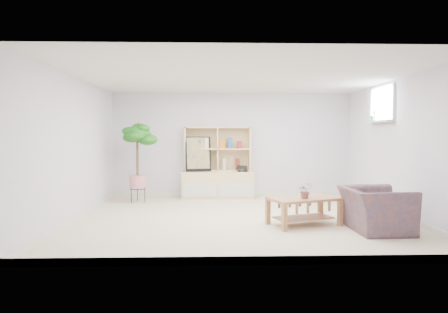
{
  "coord_description": "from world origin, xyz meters",
  "views": [
    {
      "loc": [
        -0.46,
        -6.78,
        1.42
      ],
      "look_at": [
        -0.25,
        0.12,
        1.05
      ],
      "focal_mm": 32.0,
      "sensor_mm": 36.0,
      "label": 1
    }
  ],
  "objects_px": {
    "coffee_table": "(304,211)",
    "floor_tree": "(137,163)",
    "armchair": "(376,207)",
    "storage_unit": "(218,162)"
  },
  "relations": [
    {
      "from": "coffee_table",
      "to": "floor_tree",
      "type": "bearing_deg",
      "value": 123.44
    },
    {
      "from": "storage_unit",
      "to": "floor_tree",
      "type": "distance_m",
      "value": 1.8
    },
    {
      "from": "storage_unit",
      "to": "coffee_table",
      "type": "height_order",
      "value": "storage_unit"
    },
    {
      "from": "floor_tree",
      "to": "armchair",
      "type": "height_order",
      "value": "floor_tree"
    },
    {
      "from": "coffee_table",
      "to": "floor_tree",
      "type": "height_order",
      "value": "floor_tree"
    },
    {
      "from": "storage_unit",
      "to": "armchair",
      "type": "distance_m",
      "value": 3.99
    },
    {
      "from": "floor_tree",
      "to": "coffee_table",
      "type": "bearing_deg",
      "value": -36.56
    },
    {
      "from": "coffee_table",
      "to": "armchair",
      "type": "bearing_deg",
      "value": -44.2
    },
    {
      "from": "storage_unit",
      "to": "coffee_table",
      "type": "distance_m",
      "value": 3.16
    },
    {
      "from": "coffee_table",
      "to": "floor_tree",
      "type": "xyz_separation_m",
      "value": [
        -3.03,
        2.25,
        0.62
      ]
    }
  ]
}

